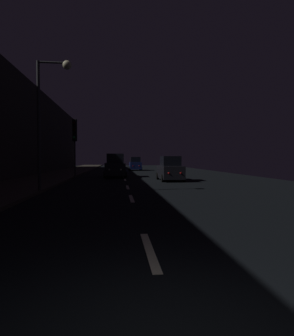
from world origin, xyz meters
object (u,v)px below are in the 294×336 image
at_px(car_approaching_headlights, 115,166).
at_px(car_parked_right_far, 170,169).
at_px(streetlamp_overhead, 49,104).
at_px(car_distant_taillights, 135,164).
at_px(traffic_light_far_left, 75,135).

height_order(car_approaching_headlights, car_parked_right_far, car_approaching_headlights).
bearing_deg(streetlamp_overhead, car_distant_taillights, 76.92).
bearing_deg(car_distant_taillights, car_approaching_headlights, 168.90).
bearing_deg(streetlamp_overhead, traffic_light_far_left, 91.62).
relative_size(streetlamp_overhead, car_approaching_headlights, 1.53).
distance_m(streetlamp_overhead, car_distant_taillights, 26.54).
distance_m(car_approaching_headlights, car_parked_right_far, 6.31).
relative_size(traffic_light_far_left, car_approaching_headlights, 1.19).
bearing_deg(traffic_light_far_left, car_distant_taillights, 170.57).
height_order(streetlamp_overhead, car_distant_taillights, streetlamp_overhead).
bearing_deg(car_distant_taillights, traffic_light_far_left, 157.99).
xyz_separation_m(car_distant_taillights, car_parked_right_far, (1.52, -18.73, -0.02)).
relative_size(traffic_light_far_left, streetlamp_overhead, 0.78).
xyz_separation_m(traffic_light_far_left, car_distant_taillights, (6.24, 15.43, -2.85)).
distance_m(streetlamp_overhead, car_parked_right_far, 10.77).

